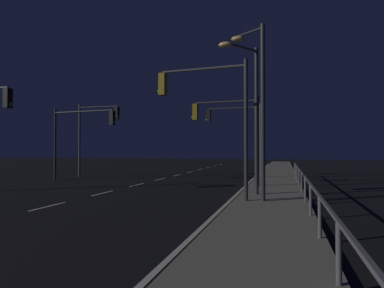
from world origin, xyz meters
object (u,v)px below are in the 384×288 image
at_px(traffic_light_far_center, 227,123).
at_px(street_lamp_far_end, 258,95).
at_px(traffic_light_near_left, 236,126).
at_px(street_lamp_across_street, 250,104).
at_px(traffic_light_near_right, 206,103).
at_px(traffic_light_mid_left, 96,126).
at_px(traffic_light_far_left, 82,128).

height_order(traffic_light_far_center, street_lamp_far_end, street_lamp_far_end).
bearing_deg(street_lamp_far_end, traffic_light_near_left, 102.05).
bearing_deg(street_lamp_across_street, traffic_light_near_left, 101.40).
bearing_deg(traffic_light_near_right, street_lamp_across_street, 43.82).
distance_m(traffic_light_far_center, traffic_light_mid_left, 11.61).
xyz_separation_m(traffic_light_mid_left, street_lamp_far_end, (13.06, -9.46, 0.37)).
bearing_deg(traffic_light_near_right, street_lamp_far_end, 3.75).
distance_m(traffic_light_far_left, street_lamp_far_end, 14.12).
bearing_deg(traffic_light_near_right, traffic_light_near_left, 91.96).
relative_size(traffic_light_mid_left, street_lamp_far_end, 0.81).
height_order(traffic_light_near_right, traffic_light_near_left, traffic_light_near_right).
height_order(traffic_light_near_left, street_lamp_far_end, street_lamp_far_end).
bearing_deg(street_lamp_across_street, traffic_light_far_left, 156.80).
distance_m(traffic_light_mid_left, street_lamp_far_end, 16.13).
bearing_deg(traffic_light_far_left, traffic_light_near_left, 27.06).
xyz_separation_m(traffic_light_near_left, traffic_light_mid_left, (-10.57, -2.23, 0.02)).
relative_size(traffic_light_far_left, traffic_light_near_left, 0.94).
bearing_deg(traffic_light_mid_left, street_lamp_far_end, -35.92).
distance_m(traffic_light_mid_left, street_lamp_across_street, 14.96).
bearing_deg(traffic_light_far_center, traffic_light_far_left, 173.83).
height_order(traffic_light_near_left, traffic_light_far_center, traffic_light_near_left).
bearing_deg(traffic_light_far_center, traffic_light_near_left, 93.17).
relative_size(street_lamp_far_end, street_lamp_across_street, 1.05).
bearing_deg(traffic_light_mid_left, traffic_light_near_right, -41.18).
bearing_deg(street_lamp_across_street, traffic_light_mid_left, 147.63).
height_order(traffic_light_far_center, traffic_light_mid_left, traffic_light_mid_left).
xyz_separation_m(traffic_light_far_center, street_lamp_across_street, (1.72, -4.04, 0.53)).
height_order(traffic_light_near_left, traffic_light_mid_left, traffic_light_mid_left).
height_order(traffic_light_near_left, street_lamp_across_street, street_lamp_across_street).
xyz_separation_m(traffic_light_near_left, street_lamp_across_street, (2.07, -10.24, 0.25)).
distance_m(traffic_light_far_left, traffic_light_mid_left, 2.94).
xyz_separation_m(traffic_light_far_left, traffic_light_far_center, (10.30, -1.11, 0.08)).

